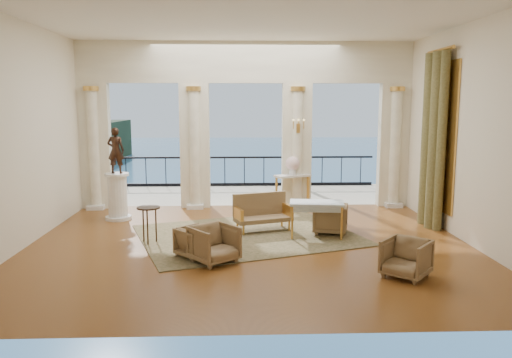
{
  "coord_description": "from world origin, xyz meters",
  "views": [
    {
      "loc": [
        -0.23,
        -9.86,
        2.87
      ],
      "look_at": [
        0.16,
        0.6,
        1.27
      ],
      "focal_mm": 35.0,
      "sensor_mm": 36.0,
      "label": 1
    }
  ],
  "objects_px": {
    "game_table": "(317,206)",
    "console_table": "(292,180)",
    "armchair_a": "(214,242)",
    "pedestal": "(118,197)",
    "settee": "(262,212)",
    "armchair_b": "(406,256)",
    "armchair_c": "(330,217)",
    "statue": "(116,150)",
    "armchair_d": "(196,240)",
    "side_table": "(149,212)"
  },
  "relations": [
    {
      "from": "statue",
      "to": "side_table",
      "type": "relative_size",
      "value": 1.46
    },
    {
      "from": "game_table",
      "to": "statue",
      "type": "height_order",
      "value": "statue"
    },
    {
      "from": "armchair_a",
      "to": "console_table",
      "type": "distance_m",
      "value": 5.03
    },
    {
      "from": "game_table",
      "to": "armchair_b",
      "type": "bearing_deg",
      "value": -59.68
    },
    {
      "from": "settee",
      "to": "statue",
      "type": "xyz_separation_m",
      "value": [
        -3.52,
        1.21,
        1.31
      ]
    },
    {
      "from": "armchair_c",
      "to": "armchair_b",
      "type": "bearing_deg",
      "value": 30.25
    },
    {
      "from": "armchair_b",
      "to": "armchair_d",
      "type": "bearing_deg",
      "value": -157.98
    },
    {
      "from": "armchair_a",
      "to": "pedestal",
      "type": "distance_m",
      "value": 4.31
    },
    {
      "from": "armchair_c",
      "to": "game_table",
      "type": "bearing_deg",
      "value": -32.99
    },
    {
      "from": "armchair_c",
      "to": "console_table",
      "type": "bearing_deg",
      "value": -152.93
    },
    {
      "from": "armchair_a",
      "to": "game_table",
      "type": "xyz_separation_m",
      "value": [
        2.12,
        1.63,
        0.32
      ]
    },
    {
      "from": "armchair_d",
      "to": "pedestal",
      "type": "distance_m",
      "value": 3.83
    },
    {
      "from": "armchair_a",
      "to": "armchair_d",
      "type": "bearing_deg",
      "value": 98.66
    },
    {
      "from": "armchair_d",
      "to": "game_table",
      "type": "distance_m",
      "value": 2.82
    },
    {
      "from": "armchair_a",
      "to": "side_table",
      "type": "relative_size",
      "value": 0.98
    },
    {
      "from": "armchair_a",
      "to": "armchair_b",
      "type": "xyz_separation_m",
      "value": [
        3.22,
        -0.9,
        -0.02
      ]
    },
    {
      "from": "settee",
      "to": "side_table",
      "type": "xyz_separation_m",
      "value": [
        -2.37,
        -0.98,
        0.24
      ]
    },
    {
      "from": "armchair_c",
      "to": "settee",
      "type": "distance_m",
      "value": 1.53
    },
    {
      "from": "settee",
      "to": "console_table",
      "type": "xyz_separation_m",
      "value": [
        0.95,
        2.37,
        0.36
      ]
    },
    {
      "from": "armchair_d",
      "to": "console_table",
      "type": "bearing_deg",
      "value": -71.05
    },
    {
      "from": "armchair_a",
      "to": "side_table",
      "type": "height_order",
      "value": "side_table"
    },
    {
      "from": "armchair_c",
      "to": "settee",
      "type": "xyz_separation_m",
      "value": [
        -1.5,
        0.32,
        0.05
      ]
    },
    {
      "from": "settee",
      "to": "armchair_d",
      "type": "bearing_deg",
      "value": -143.45
    },
    {
      "from": "armchair_b",
      "to": "armchair_c",
      "type": "height_order",
      "value": "armchair_c"
    },
    {
      "from": "game_table",
      "to": "statue",
      "type": "distance_m",
      "value": 5.12
    },
    {
      "from": "armchair_b",
      "to": "console_table",
      "type": "xyz_separation_m",
      "value": [
        -1.29,
        5.53,
        0.42
      ]
    },
    {
      "from": "settee",
      "to": "console_table",
      "type": "relative_size",
      "value": 1.31
    },
    {
      "from": "armchair_c",
      "to": "side_table",
      "type": "height_order",
      "value": "side_table"
    },
    {
      "from": "armchair_b",
      "to": "game_table",
      "type": "distance_m",
      "value": 2.78
    },
    {
      "from": "armchair_c",
      "to": "armchair_a",
      "type": "bearing_deg",
      "value": -36.25
    },
    {
      "from": "console_table",
      "to": "armchair_d",
      "type": "bearing_deg",
      "value": -142.89
    },
    {
      "from": "armchair_d",
      "to": "pedestal",
      "type": "xyz_separation_m",
      "value": [
        -2.18,
        3.14,
        0.24
      ]
    },
    {
      "from": "console_table",
      "to": "pedestal",
      "type": "bearing_deg",
      "value": 169.67
    },
    {
      "from": "armchair_b",
      "to": "statue",
      "type": "distance_m",
      "value": 7.36
    },
    {
      "from": "armchair_d",
      "to": "game_table",
      "type": "height_order",
      "value": "game_table"
    },
    {
      "from": "game_table",
      "to": "statue",
      "type": "relative_size",
      "value": 1.07
    },
    {
      "from": "armchair_b",
      "to": "armchair_d",
      "type": "xyz_separation_m",
      "value": [
        -3.58,
        1.24,
        -0.04
      ]
    },
    {
      "from": "armchair_b",
      "to": "settee",
      "type": "relative_size",
      "value": 0.51
    },
    {
      "from": "armchair_a",
      "to": "armchair_c",
      "type": "bearing_deg",
      "value": 0.42
    },
    {
      "from": "armchair_a",
      "to": "game_table",
      "type": "distance_m",
      "value": 2.69
    },
    {
      "from": "game_table",
      "to": "console_table",
      "type": "distance_m",
      "value": 3.01
    },
    {
      "from": "armchair_a",
      "to": "statue",
      "type": "height_order",
      "value": "statue"
    },
    {
      "from": "armchair_a",
      "to": "statue",
      "type": "relative_size",
      "value": 0.67
    },
    {
      "from": "armchair_c",
      "to": "armchair_d",
      "type": "bearing_deg",
      "value": -44.91
    },
    {
      "from": "armchair_c",
      "to": "game_table",
      "type": "height_order",
      "value": "game_table"
    },
    {
      "from": "statue",
      "to": "side_table",
      "type": "bearing_deg",
      "value": 122.99
    },
    {
      "from": "console_table",
      "to": "armchair_b",
      "type": "bearing_deg",
      "value": -101.68
    },
    {
      "from": "armchair_a",
      "to": "statue",
      "type": "distance_m",
      "value": 4.51
    },
    {
      "from": "armchair_b",
      "to": "settee",
      "type": "xyz_separation_m",
      "value": [
        -2.24,
        3.16,
        0.07
      ]
    },
    {
      "from": "settee",
      "to": "pedestal",
      "type": "relative_size",
      "value": 1.19
    }
  ]
}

